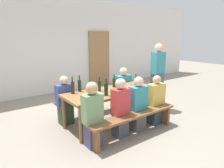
{
  "coord_description": "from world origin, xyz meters",
  "views": [
    {
      "loc": [
        -2.49,
        -3.34,
        1.89
      ],
      "look_at": [
        0.0,
        0.0,
        0.9
      ],
      "focal_mm": 31.85,
      "sensor_mm": 36.0,
      "label": 1
    }
  ],
  "objects_px": {
    "wine_bottle_5": "(73,87)",
    "seated_guest_near_3": "(156,101)",
    "wine_glass_2": "(131,84)",
    "seated_guest_far_1": "(123,89)",
    "standing_host": "(157,78)",
    "wine_bottle_3": "(99,86)",
    "seated_guest_near_0": "(93,116)",
    "bench_far": "(95,100)",
    "seated_guest_near_1": "(120,109)",
    "wine_glass_0": "(142,82)",
    "wooden_door": "(99,59)",
    "wine_bottle_1": "(136,83)",
    "wine_bottle_2": "(80,85)",
    "seated_guest_far_0": "(65,102)",
    "bench_near": "(135,118)",
    "seated_guest_near_2": "(138,105)",
    "wine_bottle_4": "(114,82)",
    "wine_bottle_0": "(106,89)",
    "wine_glass_1": "(136,85)",
    "tasting_table": "(112,94)"
  },
  "relations": [
    {
      "from": "wine_bottle_0",
      "to": "wine_bottle_5",
      "type": "xyz_separation_m",
      "value": [
        -0.47,
        0.53,
        0.0
      ]
    },
    {
      "from": "wine_glass_2",
      "to": "wine_bottle_3",
      "type": "bearing_deg",
      "value": 162.4
    },
    {
      "from": "seated_guest_near_2",
      "to": "wine_bottle_3",
      "type": "bearing_deg",
      "value": 32.14
    },
    {
      "from": "wooden_door",
      "to": "seated_guest_near_0",
      "type": "bearing_deg",
      "value": -124.73
    },
    {
      "from": "tasting_table",
      "to": "wine_bottle_5",
      "type": "distance_m",
      "value": 0.86
    },
    {
      "from": "wine_bottle_1",
      "to": "wine_glass_1",
      "type": "bearing_deg",
      "value": -131.48
    },
    {
      "from": "wooden_door",
      "to": "seated_guest_far_0",
      "type": "bearing_deg",
      "value": -135.21
    },
    {
      "from": "seated_guest_near_2",
      "to": "seated_guest_far_0",
      "type": "xyz_separation_m",
      "value": [
        -1.07,
        1.16,
        -0.02
      ]
    },
    {
      "from": "seated_guest_near_1",
      "to": "standing_host",
      "type": "distance_m",
      "value": 1.85
    },
    {
      "from": "wooden_door",
      "to": "tasting_table",
      "type": "height_order",
      "value": "wooden_door"
    },
    {
      "from": "wine_glass_1",
      "to": "seated_guest_near_0",
      "type": "distance_m",
      "value": 1.3
    },
    {
      "from": "wine_bottle_5",
      "to": "standing_host",
      "type": "bearing_deg",
      "value": -7.31
    },
    {
      "from": "bench_near",
      "to": "seated_guest_far_0",
      "type": "bearing_deg",
      "value": 122.75
    },
    {
      "from": "wine_bottle_2",
      "to": "seated_guest_far_0",
      "type": "relative_size",
      "value": 0.32
    },
    {
      "from": "wine_bottle_5",
      "to": "seated_guest_near_3",
      "type": "xyz_separation_m",
      "value": [
        1.55,
        -0.89,
        -0.37
      ]
    },
    {
      "from": "seated_guest_near_2",
      "to": "standing_host",
      "type": "height_order",
      "value": "standing_host"
    },
    {
      "from": "bench_far",
      "to": "seated_guest_near_1",
      "type": "distance_m",
      "value": 1.35
    },
    {
      "from": "wine_glass_0",
      "to": "wine_bottle_1",
      "type": "bearing_deg",
      "value": -171.73
    },
    {
      "from": "wine_glass_2",
      "to": "bench_near",
      "type": "bearing_deg",
      "value": -126.24
    },
    {
      "from": "wooden_door",
      "to": "wine_bottle_5",
      "type": "distance_m",
      "value": 3.77
    },
    {
      "from": "seated_guest_near_2",
      "to": "seated_guest_far_0",
      "type": "distance_m",
      "value": 1.58
    },
    {
      "from": "wine_glass_2",
      "to": "seated_guest_far_1",
      "type": "xyz_separation_m",
      "value": [
        0.33,
        0.66,
        -0.33
      ]
    },
    {
      "from": "wine_glass_0",
      "to": "seated_guest_near_1",
      "type": "relative_size",
      "value": 0.14
    },
    {
      "from": "wine_bottle_0",
      "to": "standing_host",
      "type": "relative_size",
      "value": 0.2
    },
    {
      "from": "seated_guest_far_1",
      "to": "wine_glass_2",
      "type": "bearing_deg",
      "value": -26.67
    },
    {
      "from": "wine_glass_0",
      "to": "wine_bottle_0",
      "type": "bearing_deg",
      "value": -176.09
    },
    {
      "from": "bench_far",
      "to": "wine_bottle_5",
      "type": "xyz_separation_m",
      "value": [
        -0.78,
        -0.42,
        0.53
      ]
    },
    {
      "from": "wine_glass_1",
      "to": "bench_near",
      "type": "bearing_deg",
      "value": -134.92
    },
    {
      "from": "wooden_door",
      "to": "wine_glass_1",
      "type": "relative_size",
      "value": 10.99
    },
    {
      "from": "bench_far",
      "to": "wine_bottle_0",
      "type": "relative_size",
      "value": 5.87
    },
    {
      "from": "wooden_door",
      "to": "standing_host",
      "type": "xyz_separation_m",
      "value": [
        -0.23,
        -3.11,
        -0.2
      ]
    },
    {
      "from": "wine_bottle_2",
      "to": "wine_glass_1",
      "type": "height_order",
      "value": "wine_bottle_2"
    },
    {
      "from": "wine_bottle_4",
      "to": "seated_guest_near_0",
      "type": "bearing_deg",
      "value": -142.91
    },
    {
      "from": "wooden_door",
      "to": "wine_bottle_1",
      "type": "xyz_separation_m",
      "value": [
        -1.19,
        -3.31,
        -0.17
      ]
    },
    {
      "from": "wine_bottle_1",
      "to": "wooden_door",
      "type": "bearing_deg",
      "value": 70.21
    },
    {
      "from": "wooden_door",
      "to": "seated_guest_near_2",
      "type": "relative_size",
      "value": 1.87
    },
    {
      "from": "wine_bottle_4",
      "to": "wine_bottle_5",
      "type": "bearing_deg",
      "value": 176.11
    },
    {
      "from": "seated_guest_far_0",
      "to": "seated_guest_near_2",
      "type": "bearing_deg",
      "value": 42.64
    },
    {
      "from": "wine_bottle_4",
      "to": "standing_host",
      "type": "bearing_deg",
      "value": -10.07
    },
    {
      "from": "bench_far",
      "to": "seated_guest_near_2",
      "type": "height_order",
      "value": "seated_guest_near_2"
    },
    {
      "from": "wooden_door",
      "to": "bench_far",
      "type": "xyz_separation_m",
      "value": [
        -1.72,
        -2.4,
        -0.69
      ]
    },
    {
      "from": "wine_glass_0",
      "to": "seated_guest_near_3",
      "type": "bearing_deg",
      "value": -88.91
    },
    {
      "from": "seated_guest_near_1",
      "to": "wine_glass_1",
      "type": "bearing_deg",
      "value": -68.9
    },
    {
      "from": "wine_bottle_4",
      "to": "seated_guest_near_1",
      "type": "bearing_deg",
      "value": -120.03
    },
    {
      "from": "wine_bottle_5",
      "to": "seated_guest_near_1",
      "type": "xyz_separation_m",
      "value": [
        0.54,
        -0.89,
        -0.33
      ]
    },
    {
      "from": "tasting_table",
      "to": "wine_glass_0",
      "type": "distance_m",
      "value": 0.79
    },
    {
      "from": "wine_bottle_3",
      "to": "seated_guest_near_0",
      "type": "bearing_deg",
      "value": -130.43
    },
    {
      "from": "wine_glass_1",
      "to": "wine_bottle_0",
      "type": "bearing_deg",
      "value": 170.13
    },
    {
      "from": "wine_bottle_2",
      "to": "seated_guest_far_0",
      "type": "distance_m",
      "value": 0.5
    },
    {
      "from": "bench_far",
      "to": "seated_guest_near_3",
      "type": "relative_size",
      "value": 1.85
    }
  ]
}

